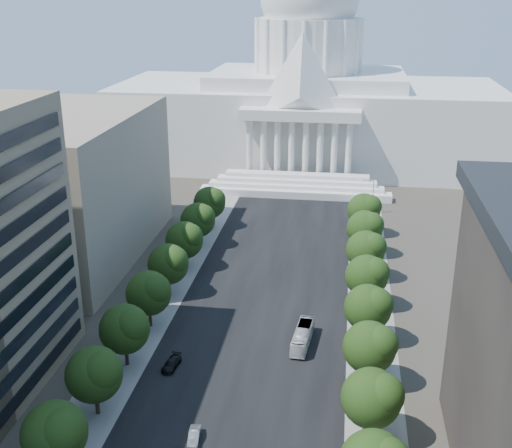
% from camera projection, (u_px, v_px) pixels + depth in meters
% --- Properties ---
extents(road_asphalt, '(30.00, 260.00, 0.01)m').
position_uv_depth(road_asphalt, '(269.00, 286.00, 123.00)').
color(road_asphalt, black).
rests_on(road_asphalt, ground).
extents(sidewalk_left, '(8.00, 260.00, 0.02)m').
position_uv_depth(sidewalk_left, '(173.00, 280.00, 125.56)').
color(sidewalk_left, gray).
rests_on(sidewalk_left, ground).
extents(sidewalk_right, '(8.00, 260.00, 0.02)m').
position_uv_depth(sidewalk_right, '(369.00, 293.00, 120.44)').
color(sidewalk_right, gray).
rests_on(sidewalk_right, ground).
extents(capitol, '(120.00, 56.00, 73.00)m').
position_uv_depth(capitol, '(307.00, 100.00, 204.04)').
color(capitol, white).
rests_on(capitol, ground).
extents(office_block_left_far, '(38.00, 52.00, 30.00)m').
position_uv_depth(office_block_left_far, '(47.00, 186.00, 133.51)').
color(office_block_left_far, gray).
rests_on(office_block_left_far, ground).
extents(tree_l_c, '(7.79, 7.60, 9.97)m').
position_uv_depth(tree_l_c, '(56.00, 433.00, 72.86)').
color(tree_l_c, '#33261C').
rests_on(tree_l_c, ground).
extents(tree_l_d, '(7.79, 7.60, 9.97)m').
position_uv_depth(tree_l_d, '(96.00, 373.00, 83.99)').
color(tree_l_d, '#33261C').
rests_on(tree_l_d, ground).
extents(tree_l_e, '(7.79, 7.60, 9.97)m').
position_uv_depth(tree_l_e, '(126.00, 328.00, 95.12)').
color(tree_l_e, '#33261C').
rests_on(tree_l_e, ground).
extents(tree_l_f, '(7.79, 7.60, 9.97)m').
position_uv_depth(tree_l_f, '(150.00, 292.00, 106.25)').
color(tree_l_f, '#33261C').
rests_on(tree_l_f, ground).
extents(tree_l_g, '(7.79, 7.60, 9.97)m').
position_uv_depth(tree_l_g, '(170.00, 263.00, 117.38)').
color(tree_l_g, '#33261C').
rests_on(tree_l_g, ground).
extents(tree_l_h, '(7.79, 7.60, 9.97)m').
position_uv_depth(tree_l_h, '(186.00, 239.00, 128.51)').
color(tree_l_h, '#33261C').
rests_on(tree_l_h, ground).
extents(tree_l_i, '(7.79, 7.60, 9.97)m').
position_uv_depth(tree_l_i, '(199.00, 219.00, 139.64)').
color(tree_l_i, '#33261C').
rests_on(tree_l_i, ground).
extents(tree_l_j, '(7.79, 7.60, 9.97)m').
position_uv_depth(tree_l_j, '(211.00, 202.00, 150.77)').
color(tree_l_j, '#33261C').
rests_on(tree_l_j, ground).
extents(tree_r_d, '(7.79, 7.60, 9.97)m').
position_uv_depth(tree_r_d, '(374.00, 397.00, 79.15)').
color(tree_r_d, '#33261C').
rests_on(tree_r_d, ground).
extents(tree_r_e, '(7.79, 7.60, 9.97)m').
position_uv_depth(tree_r_e, '(372.00, 346.00, 90.28)').
color(tree_r_e, '#33261C').
rests_on(tree_r_e, ground).
extents(tree_r_f, '(7.79, 7.60, 9.97)m').
position_uv_depth(tree_r_f, '(370.00, 307.00, 101.41)').
color(tree_r_f, '#33261C').
rests_on(tree_r_f, ground).
extents(tree_r_g, '(7.79, 7.60, 9.97)m').
position_uv_depth(tree_r_g, '(368.00, 275.00, 112.54)').
color(tree_r_g, '#33261C').
rests_on(tree_r_g, ground).
extents(tree_r_h, '(7.79, 7.60, 9.97)m').
position_uv_depth(tree_r_h, '(367.00, 249.00, 123.67)').
color(tree_r_h, '#33261C').
rests_on(tree_r_h, ground).
extents(tree_r_i, '(7.79, 7.60, 9.97)m').
position_uv_depth(tree_r_i, '(366.00, 227.00, 134.80)').
color(tree_r_i, '#33261C').
rests_on(tree_r_i, ground).
extents(tree_r_j, '(7.79, 7.60, 9.97)m').
position_uv_depth(tree_r_j, '(365.00, 209.00, 145.93)').
color(tree_r_j, '#33261C').
rests_on(tree_r_j, ground).
extents(streetlight_c, '(2.61, 0.44, 9.00)m').
position_uv_depth(streetlight_c, '(383.00, 350.00, 90.47)').
color(streetlight_c, gray).
rests_on(streetlight_c, ground).
extents(streetlight_d, '(2.61, 0.44, 9.00)m').
position_uv_depth(streetlight_d, '(377.00, 276.00, 113.65)').
color(streetlight_d, gray).
rests_on(streetlight_d, ground).
extents(streetlight_e, '(2.61, 0.44, 9.00)m').
position_uv_depth(streetlight_e, '(373.00, 227.00, 136.84)').
color(streetlight_e, gray).
rests_on(streetlight_e, ground).
extents(streetlight_f, '(2.61, 0.44, 9.00)m').
position_uv_depth(streetlight_f, '(371.00, 192.00, 160.03)').
color(streetlight_f, gray).
rests_on(streetlight_f, ground).
extents(car_silver, '(1.75, 4.02, 1.29)m').
position_uv_depth(car_silver, '(194.00, 436.00, 81.15)').
color(car_silver, '#919498').
rests_on(car_silver, ground).
extents(car_dark_b, '(2.45, 4.87, 1.36)m').
position_uv_depth(car_dark_b, '(171.00, 364.00, 96.59)').
color(car_dark_b, black).
rests_on(car_dark_b, ground).
extents(city_bus, '(3.29, 10.29, 2.82)m').
position_uv_depth(city_bus, '(303.00, 337.00, 102.62)').
color(city_bus, silver).
rests_on(city_bus, ground).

